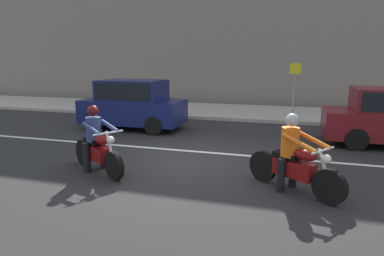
{
  "coord_description": "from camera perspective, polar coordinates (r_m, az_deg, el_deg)",
  "views": [
    {
      "loc": [
        2.53,
        -7.75,
        2.53
      ],
      "look_at": [
        0.26,
        -0.16,
        0.9
      ],
      "focal_mm": 31.18,
      "sensor_mm": 36.0,
      "label": 1
    }
  ],
  "objects": [
    {
      "name": "ground_plane",
      "position": [
        8.54,
        -1.4,
        -5.59
      ],
      "size": [
        80.0,
        80.0,
        0.0
      ],
      "primitive_type": "plane",
      "color": "#252525"
    },
    {
      "name": "sidewalk_slab",
      "position": [
        16.14,
        7.4,
        2.79
      ],
      "size": [
        40.0,
        4.4,
        0.14
      ],
      "primitive_type": "cube",
      "color": "#A8A399",
      "rests_on": "ground_plane"
    },
    {
      "name": "building_facade",
      "position": [
        19.5,
        9.54,
        19.42
      ],
      "size": [
        40.0,
        1.4,
        10.44
      ],
      "primitive_type": "cube",
      "color": "slate",
      "rests_on": "ground_plane"
    },
    {
      "name": "lane_marking_stripe",
      "position": [
        9.42,
        -1.05,
        -3.9
      ],
      "size": [
        18.0,
        0.14,
        0.01
      ],
      "primitive_type": "cube",
      "color": "silver",
      "rests_on": "ground_plane"
    },
    {
      "name": "motorcycle_with_rider_orange_stripe",
      "position": [
        6.72,
        17.01,
        -5.33
      ],
      "size": [
        1.82,
        1.32,
        1.53
      ],
      "color": "black",
      "rests_on": "ground_plane"
    },
    {
      "name": "motorcycle_with_rider_denim_blue",
      "position": [
        7.86,
        -15.97,
        -2.82
      ],
      "size": [
        1.85,
        1.17,
        1.53
      ],
      "color": "black",
      "rests_on": "ground_plane"
    },
    {
      "name": "parked_hatchback_navy",
      "position": [
        12.43,
        -10.08,
        4.08
      ],
      "size": [
        3.7,
        1.76,
        1.8
      ],
      "color": "#11194C",
      "rests_on": "ground_plane"
    },
    {
      "name": "street_sign_post",
      "position": [
        14.58,
        17.1,
        7.21
      ],
      "size": [
        0.44,
        0.08,
        2.27
      ],
      "color": "gray",
      "rests_on": "sidewalk_slab"
    }
  ]
}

